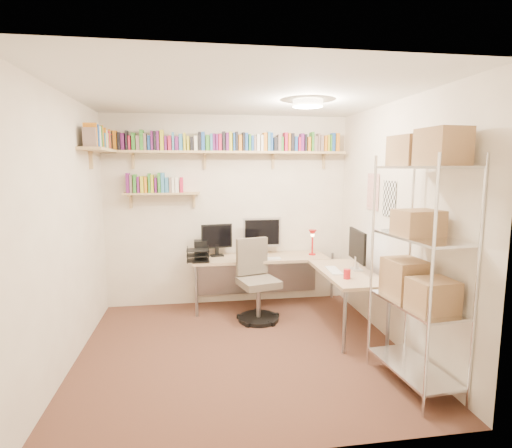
{
  "coord_description": "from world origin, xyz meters",
  "views": [
    {
      "loc": [
        -0.43,
        -3.79,
        1.84
      ],
      "look_at": [
        0.23,
        0.55,
        1.2
      ],
      "focal_mm": 28.0,
      "sensor_mm": 36.0,
      "label": 1
    }
  ],
  "objects": [
    {
      "name": "wall_shelves",
      "position": [
        -0.42,
        1.3,
        2.03
      ],
      "size": [
        3.12,
        1.09,
        0.8
      ],
      "color": "tan",
      "rests_on": "ground"
    },
    {
      "name": "ground",
      "position": [
        0.0,
        0.0,
        0.0
      ],
      "size": [
        3.2,
        3.2,
        0.0
      ],
      "primitive_type": "plane",
      "color": "#40231B",
      "rests_on": "ground"
    },
    {
      "name": "corner_desk",
      "position": [
        0.5,
        0.99,
        0.67
      ],
      "size": [
        2.05,
        1.76,
        1.17
      ],
      "color": "tan",
      "rests_on": "ground"
    },
    {
      "name": "wire_rack",
      "position": [
        1.36,
        -0.85,
        1.31
      ],
      "size": [
        0.48,
        0.87,
        2.12
      ],
      "rotation": [
        0.0,
        0.0,
        0.09
      ],
      "color": "silver",
      "rests_on": "ground"
    },
    {
      "name": "office_chair",
      "position": [
        0.28,
        0.8,
        0.41
      ],
      "size": [
        0.53,
        0.54,
        0.98
      ],
      "rotation": [
        0.0,
        0.0,
        0.27
      ],
      "color": "black",
      "rests_on": "ground"
    },
    {
      "name": "room_shell",
      "position": [
        0.0,
        0.0,
        1.55
      ],
      "size": [
        3.24,
        3.04,
        2.52
      ],
      "color": "beige",
      "rests_on": "ground"
    }
  ]
}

